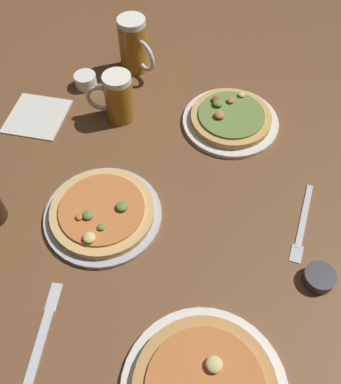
{
  "coord_description": "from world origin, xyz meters",
  "views": [
    {
      "loc": [
        0.2,
        -0.55,
        0.84
      ],
      "look_at": [
        0.0,
        0.0,
        0.02
      ],
      "focal_mm": 39.8,
      "sensor_mm": 36.0,
      "label": 1
    }
  ],
  "objects_px": {
    "beer_mug_amber": "(134,46)",
    "napkin_folded": "(37,116)",
    "ramekin_butter": "(86,81)",
    "beer_mug_pale": "(117,98)",
    "fork_spare": "(303,223)",
    "pizza_plate_near": "(103,213)",
    "ramekin_sauce": "(319,278)",
    "knife_right": "(42,335)",
    "pizza_plate_far": "(231,119)"
  },
  "relations": [
    {
      "from": "napkin_folded",
      "to": "pizza_plate_far",
      "type": "bearing_deg",
      "value": 17.47
    },
    {
      "from": "ramekin_sauce",
      "to": "fork_spare",
      "type": "relative_size",
      "value": 0.3
    },
    {
      "from": "ramekin_sauce",
      "to": "fork_spare",
      "type": "bearing_deg",
      "value": 112.75
    },
    {
      "from": "beer_mug_pale",
      "to": "knife_right",
      "type": "height_order",
      "value": "beer_mug_pale"
    },
    {
      "from": "ramekin_sauce",
      "to": "napkin_folded",
      "type": "distance_m",
      "value": 0.84
    },
    {
      "from": "ramekin_sauce",
      "to": "fork_spare",
      "type": "distance_m",
      "value": 0.14
    },
    {
      "from": "knife_right",
      "to": "beer_mug_pale",
      "type": "bearing_deg",
      "value": 99.9
    },
    {
      "from": "beer_mug_pale",
      "to": "ramekin_sauce",
      "type": "height_order",
      "value": "beer_mug_pale"
    },
    {
      "from": "beer_mug_amber",
      "to": "ramekin_sauce",
      "type": "distance_m",
      "value": 0.81
    },
    {
      "from": "ramekin_butter",
      "to": "napkin_folded",
      "type": "xyz_separation_m",
      "value": [
        -0.07,
        -0.16,
        -0.02
      ]
    },
    {
      "from": "pizza_plate_far",
      "to": "ramekin_butter",
      "type": "relative_size",
      "value": 4.1
    },
    {
      "from": "beer_mug_pale",
      "to": "knife_right",
      "type": "relative_size",
      "value": 0.63
    },
    {
      "from": "ramekin_butter",
      "to": "napkin_folded",
      "type": "distance_m",
      "value": 0.18
    },
    {
      "from": "pizza_plate_near",
      "to": "napkin_folded",
      "type": "height_order",
      "value": "pizza_plate_near"
    },
    {
      "from": "beer_mug_pale",
      "to": "ramekin_butter",
      "type": "distance_m",
      "value": 0.17
    },
    {
      "from": "beer_mug_amber",
      "to": "ramekin_butter",
      "type": "xyz_separation_m",
      "value": [
        -0.11,
        -0.12,
        -0.06
      ]
    },
    {
      "from": "ramekin_sauce",
      "to": "napkin_folded",
      "type": "xyz_separation_m",
      "value": [
        -0.81,
        0.22,
        -0.01
      ]
    },
    {
      "from": "knife_right",
      "to": "fork_spare",
      "type": "distance_m",
      "value": 0.61
    },
    {
      "from": "beer_mug_amber",
      "to": "knife_right",
      "type": "relative_size",
      "value": 0.74
    },
    {
      "from": "fork_spare",
      "to": "knife_right",
      "type": "bearing_deg",
      "value": -135.13
    },
    {
      "from": "pizza_plate_near",
      "to": "pizza_plate_far",
      "type": "distance_m",
      "value": 0.44
    },
    {
      "from": "fork_spare",
      "to": "beer_mug_amber",
      "type": "bearing_deg",
      "value": 146.52
    },
    {
      "from": "beer_mug_amber",
      "to": "knife_right",
      "type": "xyz_separation_m",
      "value": [
        0.14,
        -0.81,
        -0.08
      ]
    },
    {
      "from": "pizza_plate_near",
      "to": "pizza_plate_far",
      "type": "bearing_deg",
      "value": 63.69
    },
    {
      "from": "beer_mug_pale",
      "to": "knife_right",
      "type": "bearing_deg",
      "value": -80.1
    },
    {
      "from": "ramekin_sauce",
      "to": "knife_right",
      "type": "distance_m",
      "value": 0.57
    },
    {
      "from": "beer_mug_pale",
      "to": "ramekin_butter",
      "type": "relative_size",
      "value": 2.19
    },
    {
      "from": "pizza_plate_far",
      "to": "ramekin_sauce",
      "type": "distance_m",
      "value": 0.48
    },
    {
      "from": "pizza_plate_near",
      "to": "ramekin_butter",
      "type": "xyz_separation_m",
      "value": [
        -0.24,
        0.4,
        0.0
      ]
    },
    {
      "from": "beer_mug_pale",
      "to": "ramekin_butter",
      "type": "bearing_deg",
      "value": 150.16
    },
    {
      "from": "pizza_plate_near",
      "to": "napkin_folded",
      "type": "distance_m",
      "value": 0.39
    },
    {
      "from": "beer_mug_pale",
      "to": "ramekin_sauce",
      "type": "bearing_deg",
      "value": -27.17
    },
    {
      "from": "fork_spare",
      "to": "ramekin_butter",
      "type": "bearing_deg",
      "value": 159.26
    },
    {
      "from": "pizza_plate_far",
      "to": "ramekin_butter",
      "type": "bearing_deg",
      "value": 179.69
    },
    {
      "from": "ramekin_butter",
      "to": "knife_right",
      "type": "bearing_deg",
      "value": -70.04
    },
    {
      "from": "ramekin_sauce",
      "to": "beer_mug_amber",
      "type": "bearing_deg",
      "value": 141.05
    },
    {
      "from": "pizza_plate_near",
      "to": "beer_mug_pale",
      "type": "height_order",
      "value": "beer_mug_pale"
    },
    {
      "from": "pizza_plate_near",
      "to": "beer_mug_amber",
      "type": "xyz_separation_m",
      "value": [
        -0.14,
        0.52,
        0.06
      ]
    },
    {
      "from": "ramekin_sauce",
      "to": "napkin_folded",
      "type": "relative_size",
      "value": 0.42
    },
    {
      "from": "beer_mug_amber",
      "to": "napkin_folded",
      "type": "relative_size",
      "value": 1.04
    },
    {
      "from": "ramekin_butter",
      "to": "knife_right",
      "type": "relative_size",
      "value": 0.29
    },
    {
      "from": "beer_mug_pale",
      "to": "knife_right",
      "type": "xyz_separation_m",
      "value": [
        0.11,
        -0.61,
        -0.07
      ]
    },
    {
      "from": "pizza_plate_near",
      "to": "pizza_plate_far",
      "type": "xyz_separation_m",
      "value": [
        0.2,
        0.39,
        -0.0
      ]
    },
    {
      "from": "pizza_plate_far",
      "to": "knife_right",
      "type": "relative_size",
      "value": 1.18
    },
    {
      "from": "pizza_plate_near",
      "to": "beer_mug_amber",
      "type": "distance_m",
      "value": 0.54
    },
    {
      "from": "beer_mug_amber",
      "to": "ramekin_butter",
      "type": "bearing_deg",
      "value": -130.68
    },
    {
      "from": "pizza_plate_far",
      "to": "napkin_folded",
      "type": "relative_size",
      "value": 1.64
    },
    {
      "from": "pizza_plate_far",
      "to": "knife_right",
      "type": "distance_m",
      "value": 0.71
    },
    {
      "from": "pizza_plate_far",
      "to": "fork_spare",
      "type": "distance_m",
      "value": 0.35
    },
    {
      "from": "napkin_folded",
      "to": "fork_spare",
      "type": "xyz_separation_m",
      "value": [
        0.75,
        -0.1,
        -0.0
      ]
    }
  ]
}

